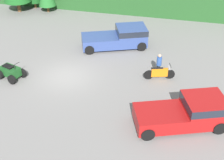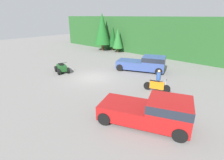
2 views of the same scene
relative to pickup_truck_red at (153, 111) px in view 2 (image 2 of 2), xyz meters
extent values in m
plane|color=slate|center=(-8.84, 3.26, -0.93)|extent=(80.00, 80.00, 0.00)
cube|color=#235123|center=(-8.84, 19.26, 2.03)|extent=(44.00, 6.00, 5.92)
cylinder|color=brown|center=(-18.58, 14.60, -0.34)|extent=(0.39, 0.39, 1.18)
cone|color=#19561E|center=(-18.58, 14.60, 2.95)|extent=(2.89, 2.89, 5.39)
cylinder|color=brown|center=(-17.36, 16.06, -0.56)|extent=(0.25, 0.25, 0.74)
cone|color=#144719|center=(-17.36, 16.06, 1.50)|extent=(1.82, 1.82, 3.38)
cylinder|color=brown|center=(-15.47, 15.24, -0.56)|extent=(0.25, 0.25, 0.74)
cone|color=#236628|center=(-15.47, 15.24, 1.50)|extent=(1.82, 1.82, 3.39)
cube|color=maroon|center=(0.85, 0.32, 0.06)|extent=(2.96, 2.86, 1.55)
cube|color=#1E232D|center=(0.85, 0.32, 0.56)|extent=(2.99, 2.89, 0.50)
cube|color=maroon|center=(-1.58, -0.60, -0.28)|extent=(3.45, 3.05, 0.87)
cylinder|color=black|center=(1.11, 1.49, -0.54)|extent=(0.84, 0.54, 0.79)
cylinder|color=black|center=(1.82, -0.38, -0.54)|extent=(0.84, 0.54, 0.79)
cylinder|color=black|center=(-2.79, 0.01, -0.54)|extent=(0.84, 0.54, 0.79)
cylinder|color=black|center=(-2.08, -1.86, -0.54)|extent=(0.84, 0.54, 0.79)
cube|color=#334784|center=(-5.15, 9.33, 0.06)|extent=(3.09, 2.93, 1.55)
cube|color=#1E232D|center=(-5.15, 9.33, 0.56)|extent=(3.11, 2.96, 0.50)
cube|color=#334784|center=(-7.68, 8.31, -0.28)|extent=(3.59, 3.13, 0.87)
cylinder|color=black|center=(-4.87, 10.52, -0.54)|extent=(0.84, 0.56, 0.79)
cylinder|color=black|center=(-4.12, 8.66, -0.54)|extent=(0.84, 0.56, 0.79)
cylinder|color=black|center=(-8.97, 8.87, -0.54)|extent=(0.84, 0.56, 0.79)
cylinder|color=black|center=(-8.22, 7.01, -0.54)|extent=(0.84, 0.56, 0.79)
cylinder|color=black|center=(-1.41, 4.81, -0.58)|extent=(0.70, 0.30, 0.70)
cylinder|color=black|center=(-2.91, 4.37, -0.58)|extent=(0.70, 0.30, 0.70)
cube|color=orange|center=(-2.16, 4.59, -0.40)|extent=(1.19, 0.49, 0.66)
cylinder|color=#B7B7BC|center=(-1.46, 4.80, -0.20)|extent=(0.29, 0.13, 0.74)
cylinder|color=black|center=(-1.46, 4.80, 0.18)|extent=(0.20, 0.59, 0.04)
cube|color=black|center=(-2.35, 4.53, -0.04)|extent=(0.88, 0.38, 0.06)
cylinder|color=black|center=(-11.92, 2.44, -0.60)|extent=(0.70, 0.42, 0.67)
cylinder|color=black|center=(-12.25, 1.45, -0.60)|extent=(0.70, 0.42, 0.67)
cylinder|color=black|center=(-13.14, 2.85, -0.60)|extent=(0.70, 0.42, 0.67)
cylinder|color=black|center=(-13.46, 1.86, -0.60)|extent=(0.70, 0.42, 0.67)
cube|color=#194C1E|center=(-12.69, 2.15, -0.36)|extent=(1.61, 1.22, 0.64)
cylinder|color=black|center=(-12.19, 1.98, 0.14)|extent=(0.06, 0.06, 0.35)
cylinder|color=black|center=(-12.19, 1.98, 0.31)|extent=(0.34, 0.94, 0.04)
cube|color=black|center=(-12.83, 2.20, 0.00)|extent=(0.93, 0.70, 0.08)
cylinder|color=black|center=(-2.32, 5.12, -0.49)|extent=(0.23, 0.23, 0.88)
cylinder|color=black|center=(-2.26, 4.92, -0.49)|extent=(0.23, 0.23, 0.88)
cylinder|color=#2D5199|center=(-2.29, 5.02, 0.28)|extent=(0.45, 0.45, 0.66)
sphere|color=tan|center=(-2.29, 5.02, 0.73)|extent=(0.29, 0.29, 0.24)
camera|label=1|loc=(-0.97, -14.83, 11.44)|focal=50.00mm
camera|label=2|loc=(4.15, -8.15, 5.17)|focal=28.00mm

